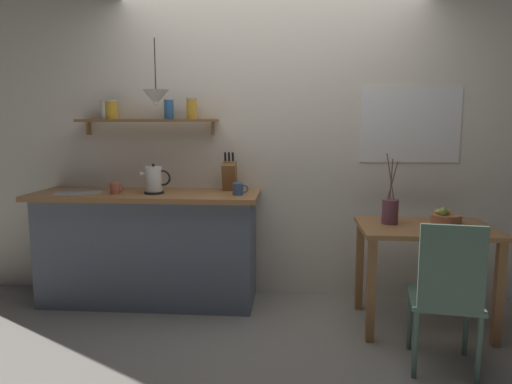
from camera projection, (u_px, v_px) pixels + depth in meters
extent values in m
plane|color=gray|center=(266.00, 321.00, 3.57)|extent=(14.00, 14.00, 0.00)
cube|color=silver|center=(295.00, 139.00, 4.00)|extent=(6.80, 0.10, 2.70)
cube|color=white|center=(410.00, 125.00, 3.85)|extent=(0.80, 0.01, 0.61)
cube|color=silver|center=(410.00, 125.00, 3.85)|extent=(0.74, 0.01, 0.55)
cube|color=slate|center=(149.00, 250.00, 3.90)|extent=(1.74, 0.52, 0.89)
cube|color=#9E6B3D|center=(146.00, 195.00, 3.82)|extent=(1.83, 0.63, 0.04)
cylinder|color=#B7BABF|center=(78.00, 193.00, 3.84)|extent=(0.38, 0.38, 0.01)
cube|color=brown|center=(147.00, 121.00, 3.92)|extent=(1.18, 0.18, 0.02)
cube|color=#99754C|center=(89.00, 128.00, 4.05)|extent=(0.02, 0.06, 0.12)
cube|color=#99754C|center=(213.00, 128.00, 3.96)|extent=(0.02, 0.06, 0.12)
cylinder|color=beige|center=(106.00, 111.00, 3.94)|extent=(0.09, 0.09, 0.14)
cylinder|color=silver|center=(105.00, 101.00, 3.93)|extent=(0.09, 0.09, 0.01)
cylinder|color=gold|center=(111.00, 110.00, 3.93)|extent=(0.11, 0.11, 0.15)
cylinder|color=silver|center=(111.00, 101.00, 3.92)|extent=(0.11, 0.11, 0.01)
cylinder|color=#3366A3|center=(169.00, 110.00, 3.89)|extent=(0.08, 0.08, 0.16)
cylinder|color=silver|center=(169.00, 99.00, 3.88)|extent=(0.08, 0.08, 0.01)
cylinder|color=gold|center=(192.00, 109.00, 3.88)|extent=(0.08, 0.08, 0.16)
cylinder|color=silver|center=(191.00, 98.00, 3.86)|extent=(0.09, 0.09, 0.01)
cube|color=#9E6B3D|center=(425.00, 228.00, 3.38)|extent=(0.93, 0.67, 0.03)
cube|color=#9E6B3D|center=(371.00, 291.00, 3.18)|extent=(0.06, 0.06, 0.72)
cube|color=#9E6B3D|center=(499.00, 294.00, 3.11)|extent=(0.06, 0.06, 0.72)
cube|color=#9E6B3D|center=(359.00, 266.00, 3.75)|extent=(0.06, 0.06, 0.72)
cube|color=#9E6B3D|center=(467.00, 268.00, 3.68)|extent=(0.06, 0.06, 0.72)
cube|color=#4C6B5B|center=(444.00, 299.00, 2.85)|extent=(0.46, 0.48, 0.03)
cube|color=#4C6B5B|center=(452.00, 268.00, 2.62)|extent=(0.36, 0.08, 0.49)
cylinder|color=#4C6B5B|center=(466.00, 324.00, 3.01)|extent=(0.03, 0.03, 0.41)
cylinder|color=#4C6B5B|center=(410.00, 319.00, 3.09)|extent=(0.03, 0.03, 0.41)
cylinder|color=#4C6B5B|center=(479.00, 351.00, 2.66)|extent=(0.03, 0.03, 0.41)
cylinder|color=#4C6B5B|center=(415.00, 344.00, 2.74)|extent=(0.03, 0.03, 0.41)
cylinder|color=#BC704C|center=(446.00, 223.00, 3.43)|extent=(0.09, 0.09, 0.01)
cylinder|color=#BC704C|center=(446.00, 218.00, 3.43)|extent=(0.21, 0.21, 0.06)
ellipsoid|color=yellow|center=(443.00, 212.00, 3.42)|extent=(0.13, 0.09, 0.04)
sphere|color=#8EA84C|center=(444.00, 212.00, 3.40)|extent=(0.07, 0.07, 0.07)
cylinder|color=brown|center=(390.00, 212.00, 3.43)|extent=(0.12, 0.12, 0.18)
cylinder|color=brown|center=(390.00, 177.00, 3.39)|extent=(0.07, 0.01, 0.33)
cylinder|color=brown|center=(391.00, 179.00, 3.40)|extent=(0.01, 0.03, 0.30)
cylinder|color=brown|center=(393.00, 180.00, 3.40)|extent=(0.07, 0.01, 0.28)
cylinder|color=black|center=(154.00, 192.00, 3.75)|extent=(0.15, 0.15, 0.02)
cylinder|color=white|center=(154.00, 179.00, 3.73)|extent=(0.13, 0.13, 0.20)
sphere|color=black|center=(153.00, 165.00, 3.72)|extent=(0.02, 0.02, 0.02)
cone|color=white|center=(143.00, 174.00, 3.74)|extent=(0.04, 0.04, 0.04)
torus|color=black|center=(163.00, 178.00, 3.73)|extent=(0.13, 0.02, 0.13)
cube|color=brown|center=(230.00, 176.00, 3.91)|extent=(0.11, 0.18, 0.25)
cylinder|color=black|center=(225.00, 157.00, 3.86)|extent=(0.02, 0.04, 0.08)
cylinder|color=black|center=(229.00, 157.00, 3.86)|extent=(0.02, 0.04, 0.08)
cylinder|color=black|center=(233.00, 157.00, 3.86)|extent=(0.02, 0.04, 0.08)
cylinder|color=#C6664C|center=(115.00, 188.00, 3.73)|extent=(0.08, 0.08, 0.09)
torus|color=#C6664C|center=(120.00, 188.00, 3.73)|extent=(0.06, 0.01, 0.06)
cylinder|color=#3D5B89|center=(238.00, 189.00, 3.67)|extent=(0.08, 0.08, 0.09)
torus|color=#3D5B89|center=(244.00, 189.00, 3.66)|extent=(0.07, 0.01, 0.07)
cylinder|color=black|center=(155.00, 64.00, 3.57)|extent=(0.01, 0.01, 0.38)
cone|color=silver|center=(156.00, 98.00, 3.60)|extent=(0.20, 0.20, 0.12)
sphere|color=white|center=(156.00, 103.00, 3.61)|extent=(0.04, 0.04, 0.04)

